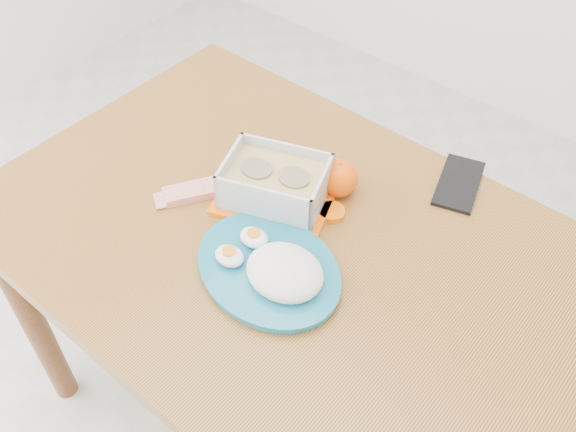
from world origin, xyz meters
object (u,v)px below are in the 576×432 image
Objects in this scene: orange_fruit at (339,178)px; rice_plate at (273,268)px; food_container at (275,184)px; smartphone at (459,183)px; dining_table at (288,270)px.

rice_plate reaches higher than orange_fruit.
food_container reaches higher than smartphone.
rice_plate is at bearing -81.09° from orange_fruit.
food_container is 3.52× the size of orange_fruit.
orange_fruit is 0.23× the size of rice_plate.
food_container reaches higher than rice_plate.
orange_fruit reaches higher than smartphone.
food_container is at bearing 139.09° from rice_plate.
dining_table is 0.40m from smartphone.
food_container reaches higher than orange_fruit.
orange_fruit reaches higher than dining_table.
rice_plate reaches higher than smartphone.
food_container reaches higher than dining_table.
rice_plate is at bearing -65.30° from dining_table.
dining_table is 4.48× the size of food_container.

